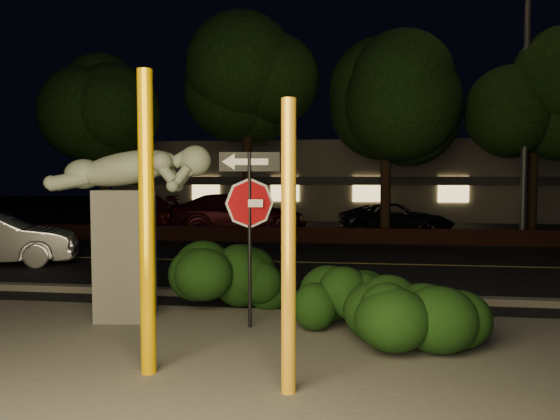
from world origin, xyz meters
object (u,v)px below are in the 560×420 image
at_px(parked_car_red, 141,210).
at_px(parked_car_darkred, 238,214).
at_px(yellow_pole_left, 147,224).
at_px(sculpture, 128,213).
at_px(parked_car_dark, 396,219).
at_px(yellow_pole_right, 289,248).
at_px(streetlight, 520,62).
at_px(signpost, 250,204).

xyz_separation_m(parked_car_red, parked_car_darkred, (4.30, -1.05, -0.06)).
distance_m(yellow_pole_left, sculpture, 2.49).
height_order(parked_car_darkred, parked_car_dark, parked_car_darkred).
height_order(yellow_pole_right, streetlight, streetlight).
xyz_separation_m(yellow_pole_right, streetlight, (5.84, 13.57, 4.44)).
relative_size(signpost, parked_car_red, 0.52).
xyz_separation_m(parked_car_red, parked_car_dark, (10.24, -0.47, -0.23)).
relative_size(signpost, sculpture, 0.95).
relative_size(parked_car_red, parked_car_darkred, 0.92).
xyz_separation_m(yellow_pole_left, yellow_pole_right, (1.57, -0.32, -0.19)).
relative_size(sculpture, parked_car_darkred, 0.50).
relative_size(yellow_pole_right, signpost, 1.16).
bearing_deg(yellow_pole_left, sculpture, 118.21).
xyz_separation_m(yellow_pole_right, parked_car_red, (-8.14, 16.11, -0.62)).
distance_m(streetlight, parked_car_dark, 6.80).
height_order(sculpture, parked_car_dark, sculpture).
xyz_separation_m(streetlight, parked_car_red, (-13.98, 2.55, -5.06)).
height_order(signpost, sculpture, sculpture).
xyz_separation_m(yellow_pole_right, parked_car_dark, (2.10, 15.64, -0.86)).
height_order(yellow_pole_right, sculpture, yellow_pole_right).
distance_m(sculpture, parked_car_dark, 14.03).
bearing_deg(sculpture, parked_car_darkred, 86.95).
bearing_deg(sculpture, yellow_pole_left, -69.84).
bearing_deg(yellow_pole_right, streetlight, 66.71).
bearing_deg(parked_car_dark, streetlight, -127.86).
bearing_deg(yellow_pole_left, yellow_pole_right, -11.54).
bearing_deg(signpost, parked_car_dark, 69.44).
height_order(yellow_pole_left, sculpture, yellow_pole_left).
xyz_separation_m(yellow_pole_right, signpost, (-0.84, 2.26, 0.33)).
height_order(signpost, streetlight, streetlight).
xyz_separation_m(sculpture, parked_car_darkred, (-1.10, 12.55, -0.85)).
relative_size(yellow_pole_right, sculpture, 1.11).
relative_size(yellow_pole_left, sculpture, 1.25).
bearing_deg(signpost, streetlight, 51.28).
distance_m(signpost, parked_car_red, 15.69).
bearing_deg(parked_car_red, streetlight, -72.85).
height_order(streetlight, parked_car_darkred, streetlight).
distance_m(yellow_pole_left, parked_car_darkred, 14.95).
bearing_deg(parked_car_red, signpost, -124.74).
bearing_deg(signpost, parked_car_darkred, 95.05).
xyz_separation_m(signpost, parked_car_red, (-7.30, 13.85, -0.95)).
distance_m(yellow_pole_left, parked_car_red, 17.13).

